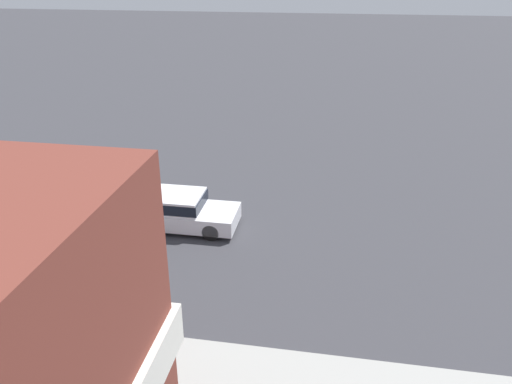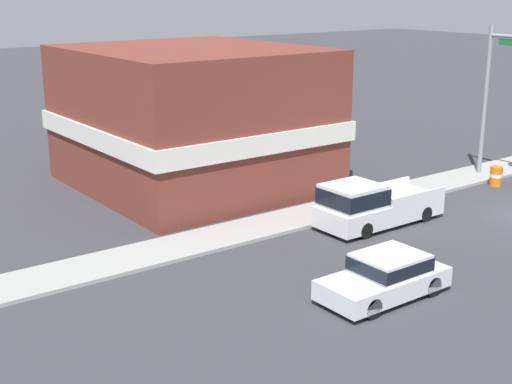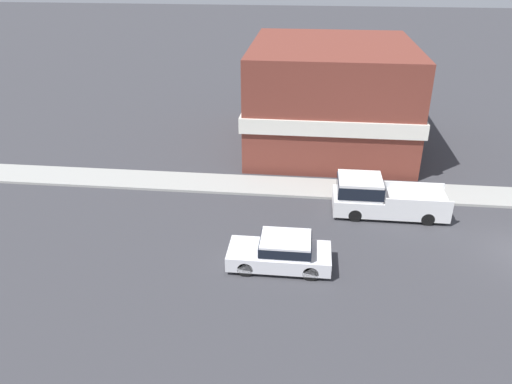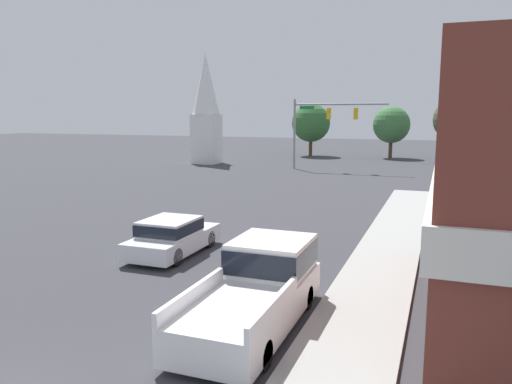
% 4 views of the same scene
% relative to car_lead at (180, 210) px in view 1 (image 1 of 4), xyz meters
% --- Properties ---
extents(car_lead, '(1.94, 4.40, 1.43)m').
position_rel_car_lead_xyz_m(car_lead, '(0.00, 0.00, 0.00)').
color(car_lead, black).
rests_on(car_lead, ground).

